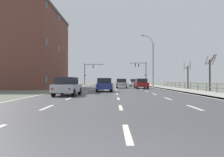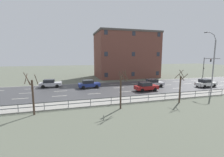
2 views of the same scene
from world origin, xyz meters
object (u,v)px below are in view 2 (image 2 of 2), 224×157
(car_near_right, at_px, (50,83))
(car_mid_centre, at_px, (206,83))
(car_distant, at_px, (89,84))
(brick_building, at_px, (126,55))
(car_far_right, at_px, (146,86))
(street_lamp_midground, at_px, (213,62))
(traffic_signal_left, at_px, (206,64))
(car_far_left, at_px, (153,83))

(car_near_right, bearing_deg, car_mid_centre, 77.51)
(car_distant, distance_m, brick_building, 19.80)
(car_far_right, relative_size, car_distant, 0.99)
(street_lamp_midground, relative_size, car_far_right, 2.49)
(traffic_signal_left, bearing_deg, street_lamp_midground, -44.82)
(car_near_right, xyz_separation_m, car_distant, (2.83, 7.24, 0.00))
(brick_building, bearing_deg, car_far_left, -1.54)
(street_lamp_midground, height_order, car_distant, street_lamp_midground)
(car_near_right, height_order, car_mid_centre, same)
(car_far_right, distance_m, car_far_left, 4.25)
(street_lamp_midground, bearing_deg, brick_building, -162.71)
(car_mid_centre, xyz_separation_m, brick_building, (-19.32, -9.67, 5.71))
(car_mid_centre, xyz_separation_m, car_distant, (-5.44, -22.58, 0.00))
(car_mid_centre, relative_size, brick_building, 0.24)
(traffic_signal_left, xyz_separation_m, car_far_left, (7.99, -21.85, -2.99))
(traffic_signal_left, bearing_deg, car_mid_centre, -46.91)
(car_mid_centre, bearing_deg, car_near_right, -108.24)
(car_far_right, xyz_separation_m, car_distant, (-5.37, -9.37, 0.00))
(car_near_right, distance_m, brick_building, 23.67)
(traffic_signal_left, bearing_deg, brick_building, -111.30)
(car_near_right, xyz_separation_m, car_mid_centre, (8.27, 29.81, 0.00))
(car_near_right, height_order, car_far_left, same)
(traffic_signal_left, xyz_separation_m, car_mid_centre, (10.98, -11.73, -2.99))
(car_near_right, relative_size, car_distant, 1.00)
(car_mid_centre, distance_m, car_far_left, 10.54)
(car_near_right, distance_m, car_far_left, 20.40)
(car_mid_centre, relative_size, car_far_left, 1.00)
(traffic_signal_left, relative_size, brick_building, 0.33)
(car_near_right, relative_size, car_far_right, 1.00)
(street_lamp_midground, relative_size, car_distant, 2.48)
(car_far_left, bearing_deg, traffic_signal_left, 113.10)
(traffic_signal_left, distance_m, brick_building, 23.14)
(street_lamp_midground, xyz_separation_m, car_mid_centre, (-3.44, 2.59, -4.28))
(car_distant, bearing_deg, car_mid_centre, 73.25)
(car_mid_centre, bearing_deg, traffic_signal_left, 130.36)
(traffic_signal_left, height_order, car_near_right, traffic_signal_left)
(traffic_signal_left, bearing_deg, car_distant, -80.83)
(street_lamp_midground, distance_m, car_distant, 22.28)
(traffic_signal_left, xyz_separation_m, brick_building, (-8.35, -21.41, 2.72))
(car_distant, bearing_deg, brick_building, 133.89)
(car_far_right, xyz_separation_m, car_far_left, (-2.92, 3.09, 0.00))
(car_mid_centre, height_order, brick_building, brick_building)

